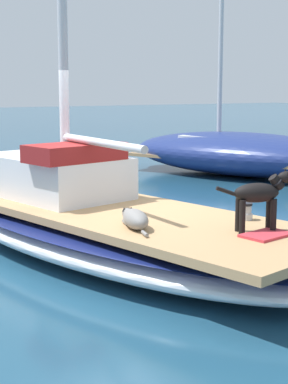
{
  "coord_description": "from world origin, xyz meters",
  "views": [
    {
      "loc": [
        -3.79,
        -7.18,
        2.26
      ],
      "look_at": [
        0.0,
        -1.0,
        1.01
      ],
      "focal_mm": 56.86,
      "sensor_mm": 36.0,
      "label": 1
    }
  ],
  "objects_px": {
    "sailboat_main": "(106,230)",
    "moored_boat_starboard_side": "(240,153)",
    "dog_black": "(260,195)",
    "deck_towel": "(267,235)",
    "dog_grey": "(135,219)",
    "deck_winch": "(246,212)"
  },
  "relations": [
    {
      "from": "sailboat_main",
      "to": "moored_boat_starboard_side",
      "type": "height_order",
      "value": "moored_boat_starboard_side"
    },
    {
      "from": "sailboat_main",
      "to": "dog_black",
      "type": "bearing_deg",
      "value": -69.99
    },
    {
      "from": "sailboat_main",
      "to": "deck_towel",
      "type": "height_order",
      "value": "deck_towel"
    },
    {
      "from": "dog_grey",
      "to": "dog_black",
      "type": "bearing_deg",
      "value": -39.32
    },
    {
      "from": "dog_grey",
      "to": "dog_black",
      "type": "height_order",
      "value": "dog_black"
    },
    {
      "from": "dog_grey",
      "to": "deck_towel",
      "type": "height_order",
      "value": "dog_grey"
    },
    {
      "from": "sailboat_main",
      "to": "deck_winch",
      "type": "relative_size",
      "value": 36.18
    },
    {
      "from": "dog_black",
      "to": "sailboat_main",
      "type": "bearing_deg",
      "value": 110.01
    },
    {
      "from": "dog_black",
      "to": "moored_boat_starboard_side",
      "type": "bearing_deg",
      "value": 50.94
    },
    {
      "from": "deck_winch",
      "to": "moored_boat_starboard_side",
      "type": "distance_m",
      "value": 8.56
    },
    {
      "from": "sailboat_main",
      "to": "deck_towel",
      "type": "distance_m",
      "value": 2.52
    },
    {
      "from": "sailboat_main",
      "to": "deck_winch",
      "type": "height_order",
      "value": "deck_winch"
    },
    {
      "from": "dog_black",
      "to": "moored_boat_starboard_side",
      "type": "height_order",
      "value": "moored_boat_starboard_side"
    },
    {
      "from": "deck_winch",
      "to": "deck_towel",
      "type": "relative_size",
      "value": 0.38
    },
    {
      "from": "dog_grey",
      "to": "deck_towel",
      "type": "distance_m",
      "value": 1.51
    },
    {
      "from": "dog_grey",
      "to": "moored_boat_starboard_side",
      "type": "bearing_deg",
      "value": 42.13
    },
    {
      "from": "dog_grey",
      "to": "deck_winch",
      "type": "relative_size",
      "value": 4.46
    },
    {
      "from": "deck_winch",
      "to": "deck_towel",
      "type": "height_order",
      "value": "deck_winch"
    },
    {
      "from": "sailboat_main",
      "to": "dog_grey",
      "type": "distance_m",
      "value": 1.39
    },
    {
      "from": "dog_black",
      "to": "moored_boat_starboard_side",
      "type": "xyz_separation_m",
      "value": [
        5.77,
        7.11,
        -0.5
      ]
    },
    {
      "from": "deck_towel",
      "to": "moored_boat_starboard_side",
      "type": "relative_size",
      "value": 0.08
    },
    {
      "from": "dog_black",
      "to": "deck_winch",
      "type": "height_order",
      "value": "dog_black"
    }
  ]
}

